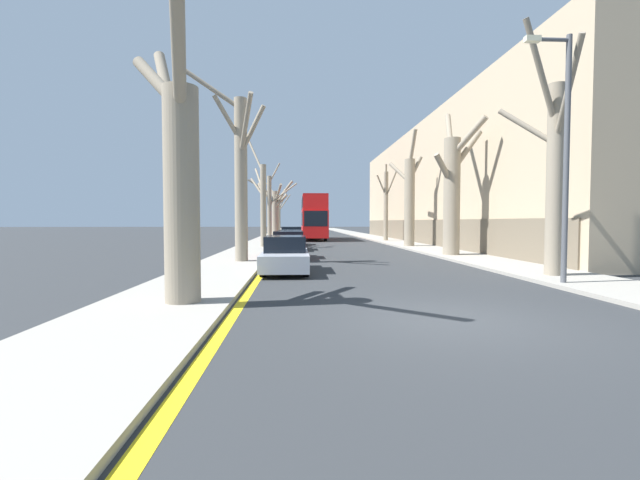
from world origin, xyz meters
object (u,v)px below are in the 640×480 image
at_px(street_tree_left_1, 240,172).
at_px(street_tree_left_2, 262,201).
at_px(street_tree_left_4, 276,210).
at_px(street_tree_left_5, 279,212).
at_px(parked_car_0, 285,255).
at_px(parked_car_1, 288,245).
at_px(double_decker_bus, 314,215).
at_px(lamp_post, 563,147).
at_px(street_tree_right_1, 453,189).
at_px(street_tree_right_3, 386,203).
at_px(street_tree_left_3, 270,205).
at_px(street_tree_left_0, 180,176).
at_px(street_tree_right_0, 554,169).
at_px(parked_car_2, 290,240).
at_px(street_tree_right_2, 409,199).
at_px(parked_car_3, 291,236).

xyz_separation_m(street_tree_left_1, street_tree_left_2, (0.08, 11.48, -0.76)).
distance_m(street_tree_left_4, street_tree_left_5, 10.55).
relative_size(parked_car_0, parked_car_1, 1.13).
height_order(street_tree_left_4, parked_car_1, street_tree_left_4).
distance_m(double_decker_bus, lamp_post, 33.68).
relative_size(street_tree_right_1, street_tree_right_3, 1.15).
relative_size(street_tree_left_2, street_tree_left_3, 1.08).
bearing_deg(street_tree_right_3, street_tree_left_0, -109.90).
bearing_deg(parked_car_1, double_decker_bus, 84.50).
distance_m(street_tree_left_1, parked_car_1, 4.92).
bearing_deg(parked_car_1, street_tree_right_0, -43.41).
xyz_separation_m(street_tree_left_0, lamp_post, (10.38, 2.44, 1.17)).
xyz_separation_m(street_tree_right_0, parked_car_2, (-8.98, 15.09, -3.01)).
distance_m(street_tree_right_1, lamp_post, 10.76).
distance_m(street_tree_left_5, double_decker_bus, 17.81).
relative_size(street_tree_left_5, street_tree_right_2, 0.90).
bearing_deg(street_tree_right_1, parked_car_1, -176.52).
relative_size(street_tree_right_1, street_tree_right_2, 0.97).
bearing_deg(lamp_post, street_tree_right_2, 88.29).
relative_size(street_tree_left_3, street_tree_right_0, 0.91).
distance_m(street_tree_right_2, parked_car_1, 12.93).
height_order(street_tree_right_0, street_tree_right_2, street_tree_right_2).
distance_m(street_tree_left_4, parked_car_1, 29.83).
bearing_deg(street_tree_left_5, street_tree_right_2, -70.71).
height_order(street_tree_left_3, street_tree_left_5, street_tree_left_5).
xyz_separation_m(street_tree_right_1, parked_car_3, (-8.91, 12.11, -3.00)).
relative_size(street_tree_left_1, street_tree_right_0, 1.05).
relative_size(street_tree_left_0, street_tree_right_0, 0.79).
xyz_separation_m(street_tree_left_1, street_tree_right_0, (11.11, -5.76, -0.51)).
height_order(street_tree_right_0, street_tree_right_3, street_tree_right_0).
xyz_separation_m(street_tree_right_2, double_decker_bus, (-6.58, 13.90, -1.04)).
distance_m(parked_car_2, lamp_post, 19.00).
xyz_separation_m(street_tree_left_2, parked_car_0, (2.04, -14.77, -2.76)).
xyz_separation_m(street_tree_left_3, parked_car_2, (2.18, -12.59, -2.90)).
distance_m(street_tree_right_1, parked_car_3, 15.33).
bearing_deg(street_tree_left_1, parked_car_0, -57.09).
height_order(street_tree_left_3, parked_car_2, street_tree_left_3).
relative_size(double_decker_bus, parked_car_3, 2.47).
bearing_deg(street_tree_left_3, street_tree_left_0, -89.98).
xyz_separation_m(street_tree_left_3, street_tree_right_3, (11.11, -1.15, 0.10)).
height_order(street_tree_left_1, street_tree_right_0, street_tree_left_1).
relative_size(street_tree_right_2, double_decker_bus, 0.77).
distance_m(street_tree_left_1, street_tree_right_3, 23.53).
bearing_deg(street_tree_left_1, street_tree_right_0, -27.40).
relative_size(street_tree_left_0, street_tree_right_2, 0.77).
xyz_separation_m(street_tree_right_1, street_tree_right_3, (0.03, 17.49, -0.06)).
bearing_deg(parked_car_0, double_decker_bus, 85.64).
relative_size(street_tree_right_0, parked_car_3, 1.84).
relative_size(street_tree_right_2, parked_car_1, 2.11).
relative_size(street_tree_left_4, street_tree_right_0, 0.83).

